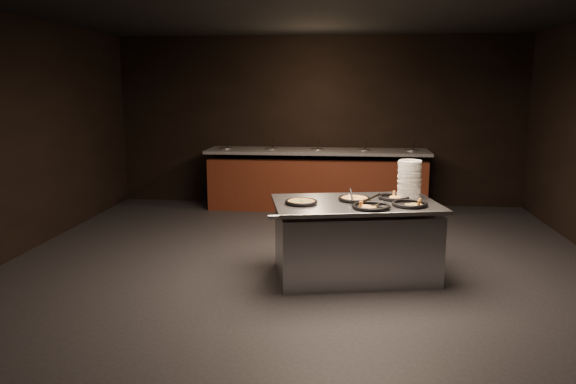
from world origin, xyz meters
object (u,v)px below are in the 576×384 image
Objects in this scene: plate_stack at (409,179)px; pan_veggie_whole at (301,202)px; pan_cheese_whole at (354,199)px; serving_counter at (355,241)px.

plate_stack is 1.18× the size of pan_veggie_whole.
pan_veggie_whole is 0.61m from pan_cheese_whole.
serving_counter is 0.92m from plate_stack.
pan_veggie_whole is 1.00× the size of pan_cheese_whole.
serving_counter is at bearing -153.40° from plate_stack.
plate_stack is at bearing 19.76° from pan_cheese_whole.
pan_cheese_whole is (0.56, 0.23, 0.00)m from pan_veggie_whole.
pan_cheese_whole is (-0.61, -0.22, -0.19)m from plate_stack.
serving_counter is at bearing -81.77° from pan_cheese_whole.
serving_counter is 5.48× the size of pan_cheese_whole.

